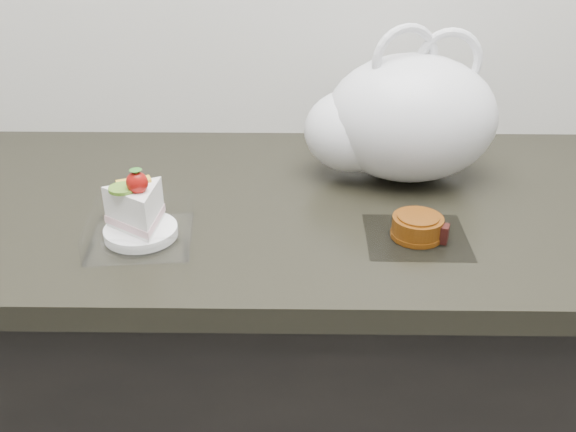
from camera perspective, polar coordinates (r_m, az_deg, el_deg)
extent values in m
cube|color=black|center=(1.38, 3.15, -16.10)|extent=(2.00, 0.60, 0.86)
cube|color=black|center=(1.11, 3.75, 0.71)|extent=(2.04, 0.64, 0.04)
cube|color=white|center=(1.00, -12.88, -1.84)|extent=(0.16, 0.16, 0.00)
cylinder|color=white|center=(1.00, -12.94, -1.37)|extent=(0.11, 0.11, 0.02)
ellipsoid|color=#AB160B|center=(0.95, -13.27, 2.91)|extent=(0.03, 0.03, 0.03)
cone|color=#2D7223|center=(0.94, -13.37, 3.79)|extent=(0.02, 0.02, 0.01)
cylinder|color=olive|center=(0.96, -14.52, 2.38)|extent=(0.04, 0.04, 0.01)
cube|color=gold|center=(0.98, -13.56, 3.02)|extent=(0.05, 0.04, 0.01)
cube|color=white|center=(1.00, 11.33, -1.81)|extent=(0.16, 0.15, 0.00)
cylinder|color=brown|center=(0.99, 11.42, -0.96)|extent=(0.09, 0.09, 0.03)
cylinder|color=brown|center=(1.00, 11.35, -1.59)|extent=(0.09, 0.09, 0.01)
cylinder|color=brown|center=(0.99, 11.52, -0.05)|extent=(0.07, 0.07, 0.00)
cube|color=black|center=(0.99, 13.45, -1.52)|extent=(0.03, 0.03, 0.03)
ellipsoid|color=silver|center=(1.16, 10.86, 8.53)|extent=(0.34, 0.28, 0.22)
ellipsoid|color=silver|center=(1.16, 5.82, 7.56)|extent=(0.20, 0.19, 0.15)
torus|color=silver|center=(1.12, 10.38, 13.45)|extent=(0.12, 0.06, 0.12)
torus|color=silver|center=(1.15, 14.13, 13.19)|extent=(0.11, 0.02, 0.11)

